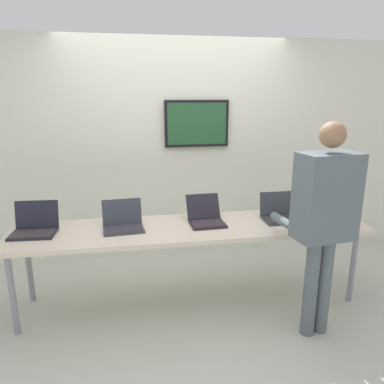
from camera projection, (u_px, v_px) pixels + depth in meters
ground at (191, 302)px, 3.43m from camera, size 8.00×8.00×0.04m
back_wall at (175, 151)px, 4.18m from camera, size 8.00×0.11×2.50m
workbench at (191, 231)px, 3.25m from camera, size 3.15×0.70×0.75m
equipment_box at (323, 200)px, 3.51m from camera, size 0.40×0.34×0.30m
laptop_station_0 at (35, 226)px, 3.06m from camera, size 0.38×0.31×0.26m
laptop_station_1 at (123, 222)px, 3.16m from camera, size 0.37×0.31×0.24m
laptop_station_2 at (206, 217)px, 3.31m from camera, size 0.33×0.38×0.23m
laptop_station_3 at (282, 214)px, 3.40m from camera, size 0.37×0.28×0.25m
person at (324, 212)px, 2.71m from camera, size 0.49×0.63×1.71m
paper_sheet at (313, 225)px, 3.25m from camera, size 0.22×0.31×0.00m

